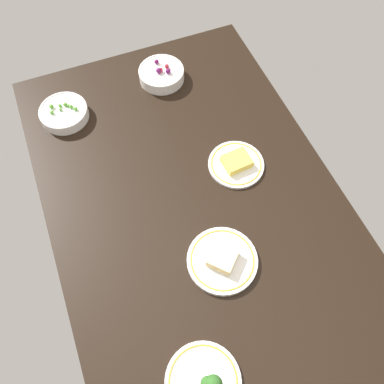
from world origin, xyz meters
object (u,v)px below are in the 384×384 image
at_px(plate_sandwich, 222,260).
at_px(bowl_peas, 64,113).
at_px(bowl_berries, 162,74).
at_px(plate_broccoli, 205,382).
at_px(plate_cheese, 236,163).

bearing_deg(plate_sandwich, bowl_peas, -156.73).
relative_size(bowl_berries, plate_broccoli, 0.87).
height_order(plate_sandwich, bowl_berries, bowl_berries).
xyz_separation_m(plate_cheese, bowl_berries, (-0.45, -0.10, 0.01)).
relative_size(plate_sandwich, bowl_berries, 1.22).
xyz_separation_m(plate_sandwich, bowl_peas, (-0.68, -0.29, 0.01)).
distance_m(bowl_berries, bowl_peas, 0.37).
height_order(plate_broccoli, bowl_peas, plate_broccoli).
bearing_deg(plate_broccoli, plate_sandwich, 148.58).
xyz_separation_m(plate_sandwich, plate_cheese, (-0.28, 0.17, -0.00)).
relative_size(plate_sandwich, plate_broccoli, 1.06).
bearing_deg(bowl_peas, plate_sandwich, 23.27).
bearing_deg(bowl_berries, plate_broccoli, -13.70).
xyz_separation_m(bowl_berries, plate_broccoli, (1.00, -0.24, -0.01)).
distance_m(plate_sandwich, plate_cheese, 0.33).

